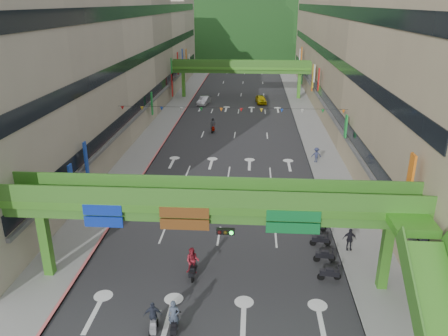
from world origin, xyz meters
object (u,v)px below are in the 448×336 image
at_px(overpass_near, 225,216).
at_px(car_silver, 204,101).
at_px(scooter_rider_near, 174,319).
at_px(car_yellow, 261,100).
at_px(scooter_rider_mid, 193,262).
at_px(pedestrian_red, 368,213).

distance_m(overpass_near, car_silver, 54.05).
height_order(overpass_near, car_silver, overpass_near).
distance_m(scooter_rider_near, car_yellow, 59.65).
distance_m(scooter_rider_near, scooter_rider_mid, 5.40).
bearing_deg(scooter_rider_mid, car_silver, 95.53).
distance_m(scooter_rider_near, pedestrian_red, 19.68).
height_order(overpass_near, scooter_rider_near, overpass_near).
height_order(scooter_rider_near, car_silver, scooter_rider_near).
bearing_deg(overpass_near, scooter_rider_near, -120.13).
distance_m(scooter_rider_mid, pedestrian_red, 16.02).
height_order(scooter_rider_near, pedestrian_red, scooter_rider_near).
bearing_deg(car_silver, scooter_rider_near, -75.30).
xyz_separation_m(scooter_rider_near, pedestrian_red, (13.81, 14.02, -0.08)).
xyz_separation_m(scooter_rider_mid, car_yellow, (5.15, 54.01, -0.43)).
bearing_deg(scooter_rider_near, car_silver, 94.71).
distance_m(car_yellow, pedestrian_red, 46.14).
xyz_separation_m(overpass_near, car_silver, (-7.30, 53.37, -4.47)).
xyz_separation_m(overpass_near, car_yellow, (2.91, 55.02, -4.47)).
height_order(overpass_near, car_yellow, overpass_near).
xyz_separation_m(car_yellow, pedestrian_red, (8.36, -45.38, 0.20)).
relative_size(overpass_near, pedestrian_red, 14.95).
xyz_separation_m(scooter_rider_near, scooter_rider_mid, (0.31, 5.39, 0.15)).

